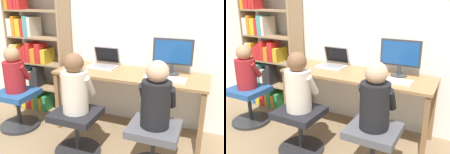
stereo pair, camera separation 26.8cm
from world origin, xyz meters
TOP-DOWN VIEW (x-y plane):
  - ground_plane at (0.00, 0.00)m, footprint 14.00×14.00m
  - wall_back at (0.00, 0.66)m, footprint 10.00×0.05m
  - desk at (0.00, 0.30)m, footprint 1.78×0.59m
  - desktop_monitor at (0.46, 0.44)m, footprint 0.45×0.18m
  - laptop at (-0.39, 0.44)m, footprint 0.36×0.32m
  - keyboard at (0.47, 0.20)m, footprint 0.38×0.17m
  - computer_mouse_by_keyboard at (0.23, 0.18)m, footprint 0.06×0.09m
  - office_chair_left at (0.46, -0.33)m, footprint 0.50×0.50m
  - office_chair_right at (-0.36, -0.35)m, footprint 0.50×0.50m
  - person_at_monitor at (0.46, -0.33)m, footprint 0.33×0.29m
  - person_at_laptop at (-0.36, -0.34)m, footprint 0.33×0.29m
  - bookshelf at (-1.50, 0.41)m, footprint 0.89×0.30m
  - office_chair_side at (-1.35, -0.13)m, footprint 0.50×0.50m
  - person_near_shelf at (-1.35, -0.12)m, footprint 0.31×0.26m

SIDE VIEW (x-z plane):
  - ground_plane at x=0.00m, z-range 0.00..0.00m
  - office_chair_left at x=0.46m, z-range 0.04..0.53m
  - office_chair_right at x=-0.36m, z-range 0.04..0.53m
  - office_chair_side at x=-1.35m, z-range 0.04..0.53m
  - desk at x=0.00m, z-range 0.30..1.06m
  - person_near_shelf at x=-1.35m, z-range 0.46..1.02m
  - person_at_monitor at x=0.46m, z-range 0.46..1.07m
  - person_at_laptop at x=-0.36m, z-range 0.46..1.07m
  - keyboard at x=0.47m, z-range 0.76..0.79m
  - computer_mouse_by_keyboard at x=0.23m, z-range 0.76..0.80m
  - bookshelf at x=-1.50m, z-range -0.09..1.72m
  - laptop at x=-0.39m, z-range 0.69..0.94m
  - desktop_monitor at x=0.46m, z-range 0.78..1.19m
  - wall_back at x=0.00m, z-range 0.00..2.60m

